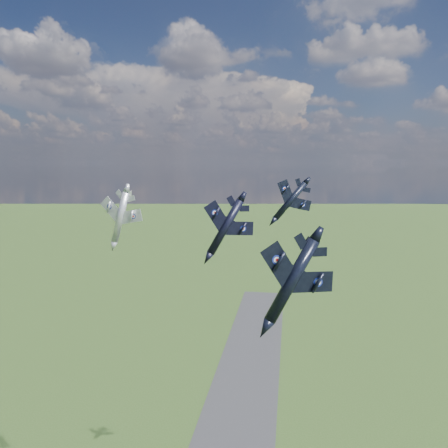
% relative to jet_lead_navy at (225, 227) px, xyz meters
% --- Properties ---
extents(jet_lead_navy, '(12.72, 14.88, 6.79)m').
position_rel_jet_lead_navy_xyz_m(jet_lead_navy, '(0.00, 0.00, 0.00)').
color(jet_lead_navy, black).
extents(jet_right_navy, '(12.71, 14.69, 6.59)m').
position_rel_jet_lead_navy_xyz_m(jet_right_navy, '(9.94, -22.77, -1.77)').
color(jet_right_navy, black).
extents(jet_high_navy, '(11.68, 14.41, 7.80)m').
position_rel_jet_lead_navy_xyz_m(jet_high_navy, '(9.61, 23.02, 2.13)').
color(jet_high_navy, black).
extents(jet_left_silver, '(13.13, 15.86, 5.73)m').
position_rel_jet_lead_navy_xyz_m(jet_left_silver, '(-22.73, 14.90, -0.77)').
color(jet_left_silver, '#9C9DA6').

